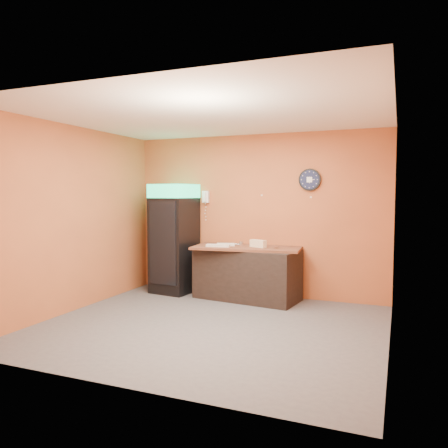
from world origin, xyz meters
The scene contains 15 objects.
floor centered at (0.00, 0.00, 0.00)m, with size 4.50×4.50×0.00m, color #47474C.
back_wall centered at (0.00, 2.00, 1.40)m, with size 4.50×0.02×2.80m, color #BC6235.
left_wall centered at (-2.25, 0.00, 1.40)m, with size 0.02×4.00×2.80m, color #BC6235.
right_wall centered at (2.25, 0.00, 1.40)m, with size 0.02×4.00×2.80m, color #BC6235.
ceiling centered at (0.00, 0.00, 2.80)m, with size 4.50×4.00×0.02m, color white.
beverage_cooler centered at (-1.43, 1.61, 0.95)m, with size 0.76×0.77×1.95m.
prep_counter centered at (-0.04, 1.62, 0.43)m, with size 1.71×0.76×0.85m, color black.
wall_clock centered at (0.93, 1.97, 2.01)m, with size 0.37×0.06×0.37m.
wall_phone centered at (-0.95, 1.95, 1.72)m, with size 0.12×0.10×0.21m.
butcher_paper centered at (-0.04, 1.62, 0.87)m, with size 1.78×0.82×0.04m, color brown.
sub_roll_stack centered at (0.17, 1.58, 0.96)m, with size 0.30×0.20×0.12m.
wrapped_sandwich_left centered at (-0.53, 1.39, 0.92)m, with size 0.28×0.11×0.04m, color silver.
wrapped_sandwich_mid centered at (-0.41, 1.39, 0.91)m, with size 0.28×0.11×0.04m, color silver.
wrapped_sandwich_right centered at (-0.40, 1.57, 0.92)m, with size 0.30×0.12×0.04m, color silver.
kitchen_tool centered at (-0.19, 1.75, 0.93)m, with size 0.07×0.07×0.07m, color silver.
Camera 1 is at (2.32, -5.26, 1.78)m, focal length 35.00 mm.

